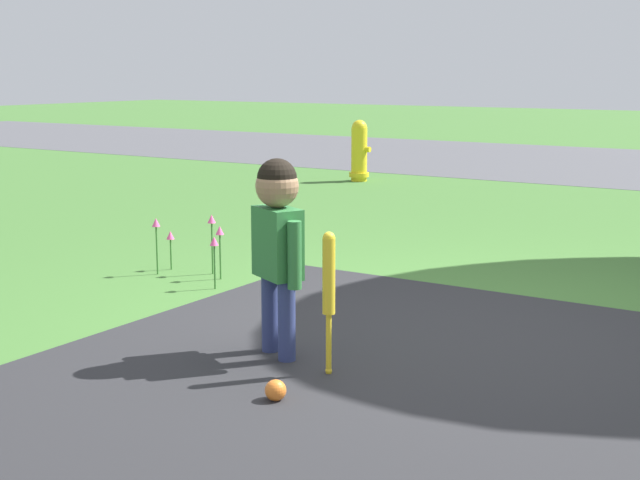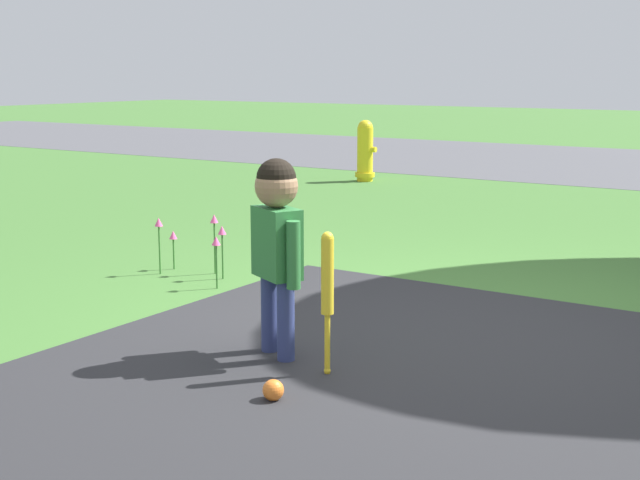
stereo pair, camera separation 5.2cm
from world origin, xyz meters
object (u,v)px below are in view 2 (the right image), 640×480
object	(u,v)px
baseball_bat	(327,283)
sports_ball	(273,390)
child	(277,229)
fire_hydrant	(365,151)

from	to	relation	value
baseball_bat	sports_ball	world-z (taller)	baseball_bat
sports_ball	baseball_bat	bearing A→B (deg)	88.64
child	sports_ball	xyz separation A→B (m)	(0.36, -0.53, -0.62)
child	sports_ball	size ratio (longest dim) A/B	10.51
sports_ball	fire_hydrant	xyz separation A→B (m)	(-3.76, 7.23, 0.35)
baseball_bat	fire_hydrant	size ratio (longest dim) A/B	0.87
baseball_bat	child	bearing A→B (deg)	165.30
child	fire_hydrant	xyz separation A→B (m)	(-3.40, 6.70, -0.27)
child	fire_hydrant	world-z (taller)	child
baseball_bat	fire_hydrant	world-z (taller)	fire_hydrant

